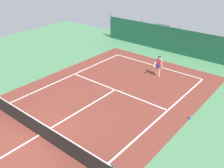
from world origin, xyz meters
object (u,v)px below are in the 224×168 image
(tennis_ball_near_player, at_px, (181,76))
(water_bottle, at_px, (191,118))
(tennis_net, at_px, (38,127))
(parked_car, at_px, (158,34))
(tennis_ball_midcourt, at_px, (122,90))
(tennis_player, at_px, (159,65))

(tennis_ball_near_player, bearing_deg, water_bottle, -59.29)
(tennis_net, distance_m, parked_car, 18.16)
(parked_car, bearing_deg, tennis_ball_near_player, 128.18)
(tennis_ball_near_player, height_order, tennis_ball_midcourt, same)
(tennis_player, xyz_separation_m, tennis_ball_midcourt, (-0.78, -3.57, -0.93))
(parked_car, relative_size, water_bottle, 17.96)
(tennis_ball_midcourt, relative_size, parked_car, 0.02)
(tennis_ball_midcourt, distance_m, parked_car, 11.84)
(tennis_net, distance_m, tennis_player, 10.28)
(tennis_player, xyz_separation_m, tennis_ball_near_player, (1.44, 1.12, -0.93))
(tennis_ball_near_player, relative_size, tennis_ball_midcourt, 1.00)
(parked_car, height_order, water_bottle, parked_car)
(tennis_net, relative_size, tennis_ball_near_player, 153.33)
(tennis_ball_near_player, distance_m, water_bottle, 5.75)
(tennis_player, relative_size, tennis_ball_near_player, 24.85)
(tennis_net, xyz_separation_m, parked_car, (-3.25, 17.86, 0.33))
(tennis_net, height_order, water_bottle, tennis_net)
(water_bottle, bearing_deg, tennis_player, 138.84)
(tennis_ball_midcourt, bearing_deg, tennis_net, -93.56)
(tennis_ball_midcourt, bearing_deg, tennis_ball_near_player, 64.73)
(tennis_player, height_order, tennis_ball_midcourt, tennis_player)
(tennis_net, xyz_separation_m, tennis_player, (1.19, 10.20, 0.45))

